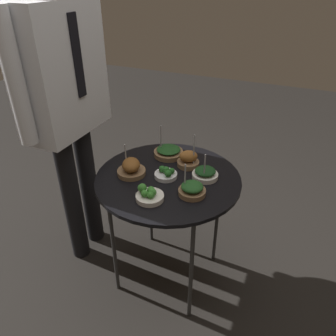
% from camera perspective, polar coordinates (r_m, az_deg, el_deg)
% --- Properties ---
extents(ground_plane, '(8.00, 8.00, 0.00)m').
position_cam_1_polar(ground_plane, '(2.03, -0.00, -17.67)').
color(ground_plane, black).
extents(serving_cart, '(0.70, 0.70, 0.67)m').
position_cam_1_polar(serving_cart, '(1.61, -0.00, -2.87)').
color(serving_cart, black).
rests_on(serving_cart, ground_plane).
extents(bowl_roast_front_left, '(0.11, 0.11, 0.18)m').
position_cam_1_polar(bowl_roast_front_left, '(1.66, 3.56, 1.47)').
color(bowl_roast_front_left, brown).
rests_on(bowl_roast_front_left, serving_cart).
extents(bowl_roast_near_rim, '(0.14, 0.14, 0.15)m').
position_cam_1_polar(bowl_roast_near_rim, '(1.59, -6.43, -0.00)').
color(bowl_roast_near_rim, brown).
rests_on(bowl_roast_near_rim, serving_cart).
extents(bowl_broccoli_back_right, '(0.11, 0.11, 0.05)m').
position_cam_1_polar(bowl_broccoli_back_right, '(1.57, -0.35, -0.99)').
color(bowl_broccoli_back_right, silver).
rests_on(bowl_broccoli_back_right, serving_cart).
extents(bowl_spinach_far_rim, '(0.16, 0.16, 0.17)m').
position_cam_1_polar(bowl_spinach_far_rim, '(1.75, 0.08, 2.83)').
color(bowl_spinach_far_rim, brown).
rests_on(bowl_spinach_far_rim, serving_cart).
extents(bowl_spinach_center, '(0.12, 0.12, 0.15)m').
position_cam_1_polar(bowl_spinach_center, '(1.45, 4.20, -3.72)').
color(bowl_spinach_center, brown).
rests_on(bowl_spinach_center, serving_cart).
extents(bowl_broccoli_mid_left, '(0.12, 0.12, 0.06)m').
position_cam_1_polar(bowl_broccoli_mid_left, '(1.43, -3.45, -4.66)').
color(bowl_broccoli_mid_left, silver).
rests_on(bowl_broccoli_mid_left, serving_cart).
extents(bowl_spinach_front_center, '(0.13, 0.13, 0.15)m').
position_cam_1_polar(bowl_spinach_front_center, '(1.57, 6.47, -0.96)').
color(bowl_spinach_front_center, silver).
rests_on(bowl_spinach_front_center, serving_cart).
extents(waiter_figure, '(0.61, 0.23, 1.64)m').
position_cam_1_polar(waiter_figure, '(1.71, -17.89, 13.33)').
color(waiter_figure, black).
rests_on(waiter_figure, ground_plane).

